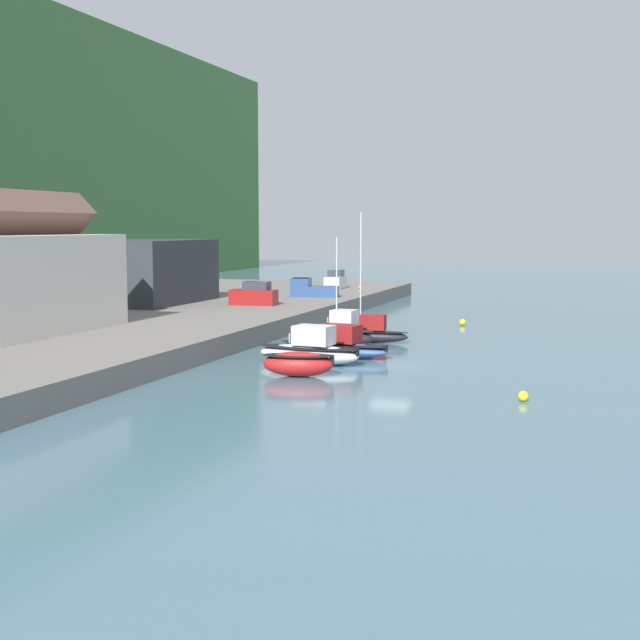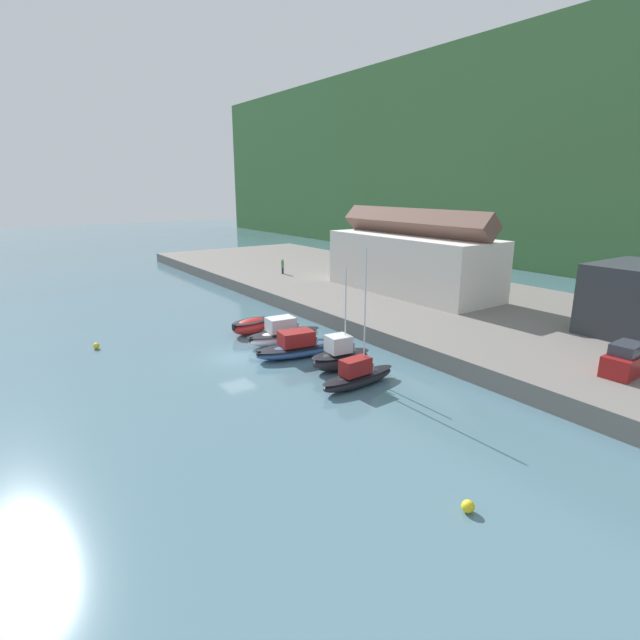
% 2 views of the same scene
% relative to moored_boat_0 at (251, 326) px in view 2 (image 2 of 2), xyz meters
% --- Properties ---
extents(ground_plane, '(320.00, 320.00, 0.00)m').
position_rel_moored_boat_0_xyz_m(ground_plane, '(5.42, -4.13, -0.77)').
color(ground_plane, slate).
extents(quay_promenade, '(114.27, 28.77, 1.48)m').
position_rel_moored_boat_0_xyz_m(quay_promenade, '(5.42, 21.51, -0.03)').
color(quay_promenade, slate).
rests_on(quay_promenade, ground_plane).
extents(harbor_clubhouse, '(21.61, 8.06, 9.65)m').
position_rel_moored_boat_0_xyz_m(harbor_clubhouse, '(-0.40, 21.15, 4.40)').
color(harbor_clubhouse, silver).
rests_on(harbor_clubhouse, quay_promenade).
extents(moored_boat_0, '(2.82, 4.50, 1.45)m').
position_rel_moored_boat_0_xyz_m(moored_boat_0, '(0.00, 0.00, 0.00)').
color(moored_boat_0, red).
rests_on(moored_boat_0, ground_plane).
extents(moored_boat_1, '(2.98, 7.06, 2.46)m').
position_rel_moored_boat_0_xyz_m(moored_boat_1, '(4.55, 0.85, 0.13)').
color(moored_boat_1, silver).
rests_on(moored_boat_1, ground_plane).
extents(moored_boat_2, '(3.51, 8.15, 2.16)m').
position_rel_moored_boat_0_xyz_m(moored_boat_2, '(8.04, 0.30, 0.00)').
color(moored_boat_2, '#33568E').
rests_on(moored_boat_2, ground_plane).
extents(moored_boat_3, '(2.59, 5.06, 7.87)m').
position_rel_moored_boat_0_xyz_m(moored_boat_3, '(12.46, 1.16, 0.25)').
color(moored_boat_3, black).
rests_on(moored_boat_3, ground_plane).
extents(moored_boat_4, '(1.95, 6.47, 9.66)m').
position_rel_moored_boat_0_xyz_m(moored_boat_4, '(15.79, 0.16, 0.00)').
color(moored_boat_4, black).
rests_on(moored_boat_4, ground_plane).
extents(parked_car_1, '(2.04, 4.30, 2.16)m').
position_rel_moored_boat_0_xyz_m(parked_car_1, '(27.03, 13.91, 1.63)').
color(parked_car_1, maroon).
rests_on(parked_car_1, quay_promenade).
extents(person_on_quay, '(0.40, 0.40, 2.14)m').
position_rel_moored_boat_0_xyz_m(person_on_quay, '(-19.53, 15.06, 1.82)').
color(person_on_quay, '#232838').
rests_on(person_on_quay, quay_promenade).
extents(mooring_buoy_0, '(0.53, 0.53, 0.53)m').
position_rel_moored_boat_0_xyz_m(mooring_buoy_0, '(-3.51, -13.09, -0.50)').
color(mooring_buoy_0, yellow).
rests_on(mooring_buoy_0, ground_plane).
extents(mooring_buoy_1, '(0.57, 0.57, 0.57)m').
position_rel_moored_boat_0_xyz_m(mooring_buoy_1, '(29.38, -4.76, -0.48)').
color(mooring_buoy_1, yellow).
rests_on(mooring_buoy_1, ground_plane).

